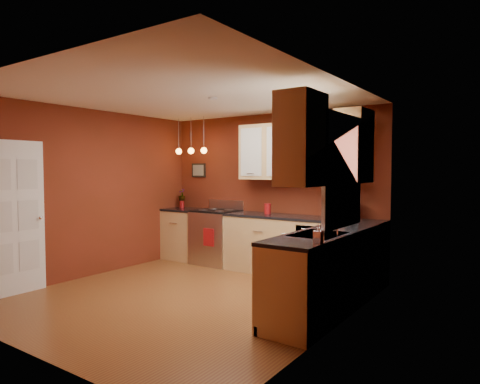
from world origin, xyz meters
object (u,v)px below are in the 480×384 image
Objects in this scene: sink at (318,236)px; coffee_maker at (352,211)px; red_canister at (268,209)px; soap_pump at (318,234)px; gas_range at (216,237)px.

coffee_maker is (-0.21, 1.62, 0.15)m from sink.
red_canister is at bearing 135.87° from sink.
sink is at bearing -101.15° from coffee_maker.
red_canister is at bearing 131.30° from soap_pump.
red_canister is (1.03, 0.05, 0.55)m from gas_range.
sink is 2.68× the size of coffee_maker.
red_canister reaches higher than gas_range.
coffee_maker reaches higher than red_canister.
red_canister is at bearing 164.64° from coffee_maker.
coffee_maker is at bearing 101.86° from soap_pump.
soap_pump is at bearing -48.70° from red_canister.
gas_range is at bearing 144.45° from soap_pump.
sink is 1.64m from coffee_maker.
sink is at bearing -29.78° from gas_range.
sink is 4.09× the size of red_canister.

